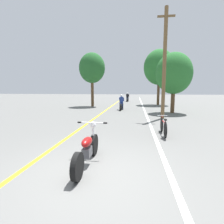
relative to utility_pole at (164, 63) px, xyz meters
The scene contains 11 objects.
ground_plane 9.45m from the utility_pole, 109.43° to the right, with size 120.00×120.00×0.00m, color #60605E.
lane_stripe_center 7.22m from the utility_pole, 137.77° to the left, with size 0.14×48.00×0.01m, color yellow.
lane_stripe_edge 5.65m from the utility_pole, 103.31° to the left, with size 0.14×48.00×0.01m, color white.
utility_pole is the anchor object (origin of this frame).
roadside_tree_right_near 3.28m from the utility_pole, 67.61° to the left, with size 2.93×2.64×4.96m.
roadside_tree_right_far 10.57m from the utility_pole, 84.71° to the left, with size 3.75×3.38×6.81m.
roadside_tree_left 10.12m from the utility_pole, 131.99° to the left, with size 2.92×2.63×6.02m.
motorcycle_foreground 8.97m from the utility_pole, 111.48° to the right, with size 0.88×2.18×1.06m.
motorcycle_rider_lead 6.44m from the utility_pole, 124.39° to the left, with size 0.50×2.18×1.48m.
motorcycle_rider_far 16.33m from the utility_pole, 101.23° to the left, with size 0.50×2.06×1.44m.
bicycle_parked 5.52m from the utility_pole, 97.78° to the right, with size 0.44×1.71×0.80m.
Camera 1 is at (1.07, -3.88, 2.01)m, focal length 28.00 mm.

